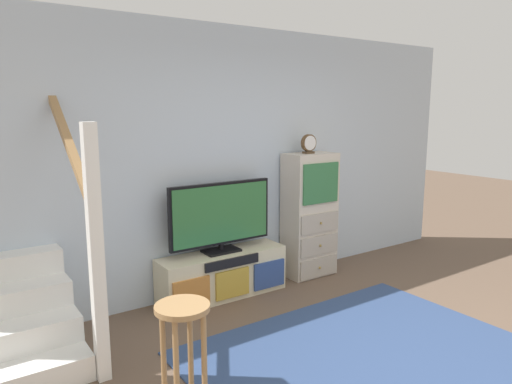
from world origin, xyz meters
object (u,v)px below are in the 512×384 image
(desk_clock, at_px, (309,144))
(bar_stool_near, at_px, (183,333))
(media_console, at_px, (223,275))
(side_cabinet, at_px, (310,215))
(television, at_px, (221,215))

(desk_clock, height_order, bar_stool_near, desk_clock)
(media_console, relative_size, desk_clock, 6.33)
(media_console, bearing_deg, bar_stool_near, -128.15)
(side_cabinet, distance_m, bar_stool_near, 2.71)
(television, height_order, side_cabinet, side_cabinet)
(media_console, height_order, bar_stool_near, bar_stool_near)
(desk_clock, distance_m, bar_stool_near, 2.83)
(television, xyz_separation_m, side_cabinet, (1.15, -0.01, -0.14))
(television, distance_m, bar_stool_near, 1.88)
(media_console, relative_size, bar_stool_near, 1.88)
(desk_clock, bearing_deg, side_cabinet, 17.30)
(side_cabinet, height_order, desk_clock, desk_clock)
(bar_stool_near, bearing_deg, desk_clock, 32.77)
(side_cabinet, xyz_separation_m, desk_clock, (-0.05, -0.01, 0.81))
(bar_stool_near, bearing_deg, television, 52.31)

